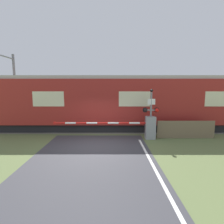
% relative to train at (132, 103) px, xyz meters
% --- Properties ---
extents(ground_plane, '(80.00, 80.00, 0.00)m').
position_rel_train_xyz_m(ground_plane, '(-2.35, -4.02, -2.02)').
color(ground_plane, '#5B6B3D').
extents(track_bed, '(36.00, 3.20, 0.13)m').
position_rel_train_xyz_m(track_bed, '(-2.35, 0.00, -2.00)').
color(track_bed, '#666056').
rests_on(track_bed, ground_plane).
extents(train, '(20.80, 3.18, 3.95)m').
position_rel_train_xyz_m(train, '(0.00, 0.00, 0.00)').
color(train, black).
rests_on(train, ground_plane).
extents(crossing_barrier, '(6.24, 0.44, 1.39)m').
position_rel_train_xyz_m(crossing_barrier, '(0.38, -2.72, -1.27)').
color(crossing_barrier, gray).
rests_on(crossing_barrier, ground_plane).
extents(signal_post, '(0.99, 0.26, 3.05)m').
position_rel_train_xyz_m(signal_post, '(0.88, -2.64, -0.28)').
color(signal_post, gray).
rests_on(signal_post, ground_plane).
extents(catenary_pole, '(0.20, 1.90, 5.96)m').
position_rel_train_xyz_m(catenary_pole, '(-9.90, 2.07, 1.11)').
color(catenary_pole, slate).
rests_on(catenary_pole, ground_plane).
extents(roadside_fence, '(3.55, 0.06, 1.10)m').
position_rel_train_xyz_m(roadside_fence, '(3.09, -2.59, -1.47)').
color(roadside_fence, '#726047').
rests_on(roadside_fence, ground_plane).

